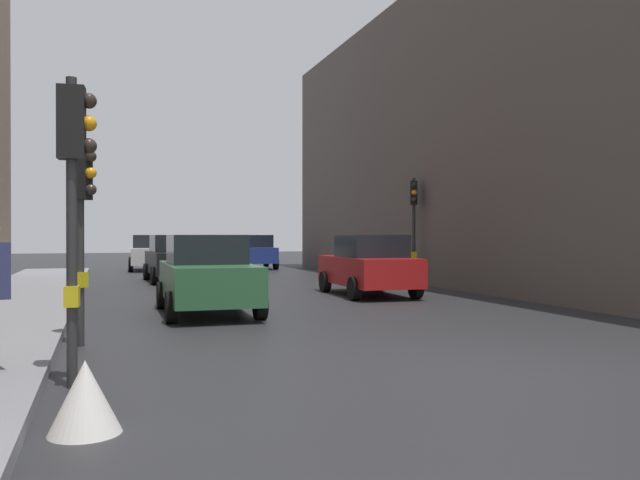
{
  "coord_description": "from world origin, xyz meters",
  "views": [
    {
      "loc": [
        -4.99,
        -7.57,
        1.75
      ],
      "look_at": [
        0.35,
        8.47,
        1.63
      ],
      "focal_mm": 36.68,
      "sensor_mm": 36.0,
      "label": 1
    }
  ],
  "objects_px": {
    "traffic_light_mid_street": "(414,211)",
    "car_white_compact": "(150,253)",
    "car_green_estate": "(207,274)",
    "warning_sign_triangle": "(85,397)",
    "car_blue_van": "(254,252)",
    "car_dark_suv": "(174,258)",
    "traffic_light_near_right": "(82,204)",
    "car_red_sedan": "(369,265)",
    "traffic_light_near_left": "(74,174)"
  },
  "relations": [
    {
      "from": "traffic_light_mid_street",
      "to": "car_white_compact",
      "type": "bearing_deg",
      "value": 122.08
    },
    {
      "from": "car_green_estate",
      "to": "car_white_compact",
      "type": "bearing_deg",
      "value": 90.01
    },
    {
      "from": "car_white_compact",
      "to": "warning_sign_triangle",
      "type": "relative_size",
      "value": 6.57
    },
    {
      "from": "car_blue_van",
      "to": "car_white_compact",
      "type": "relative_size",
      "value": 1.01
    },
    {
      "from": "car_dark_suv",
      "to": "car_green_estate",
      "type": "relative_size",
      "value": 1.01
    },
    {
      "from": "traffic_light_mid_street",
      "to": "traffic_light_near_right",
      "type": "height_order",
      "value": "traffic_light_mid_street"
    },
    {
      "from": "car_blue_van",
      "to": "warning_sign_triangle",
      "type": "relative_size",
      "value": 6.6
    },
    {
      "from": "traffic_light_mid_street",
      "to": "warning_sign_triangle",
      "type": "relative_size",
      "value": 5.77
    },
    {
      "from": "car_red_sedan",
      "to": "car_dark_suv",
      "type": "height_order",
      "value": "same"
    },
    {
      "from": "traffic_light_mid_street",
      "to": "car_blue_van",
      "type": "xyz_separation_m",
      "value": [
        -2.75,
        13.1,
        -1.71
      ]
    },
    {
      "from": "car_blue_van",
      "to": "car_white_compact",
      "type": "distance_m",
      "value": 5.36
    },
    {
      "from": "car_blue_van",
      "to": "car_red_sedan",
      "type": "bearing_deg",
      "value": -90.81
    },
    {
      "from": "car_green_estate",
      "to": "warning_sign_triangle",
      "type": "xyz_separation_m",
      "value": [
        -2.36,
        -8.51,
        -0.55
      ]
    },
    {
      "from": "car_blue_van",
      "to": "car_white_compact",
      "type": "xyz_separation_m",
      "value": [
        -5.36,
        -0.16,
        0.0
      ]
    },
    {
      "from": "car_red_sedan",
      "to": "warning_sign_triangle",
      "type": "distance_m",
      "value": 13.68
    },
    {
      "from": "traffic_light_near_left",
      "to": "warning_sign_triangle",
      "type": "bearing_deg",
      "value": -85.09
    },
    {
      "from": "car_red_sedan",
      "to": "traffic_light_near_left",
      "type": "bearing_deg",
      "value": -128.72
    },
    {
      "from": "car_dark_suv",
      "to": "car_white_compact",
      "type": "xyz_separation_m",
      "value": [
        -0.36,
        8.41,
        0.0
      ]
    },
    {
      "from": "traffic_light_near_right",
      "to": "car_white_compact",
      "type": "distance_m",
      "value": 22.78
    },
    {
      "from": "car_green_estate",
      "to": "car_white_compact",
      "type": "distance_m",
      "value": 18.93
    },
    {
      "from": "car_dark_suv",
      "to": "traffic_light_near_left",
      "type": "bearing_deg",
      "value": -99.54
    },
    {
      "from": "car_white_compact",
      "to": "car_red_sedan",
      "type": "bearing_deg",
      "value": -72.22
    },
    {
      "from": "traffic_light_near_left",
      "to": "traffic_light_near_right",
      "type": "bearing_deg",
      "value": 90.06
    },
    {
      "from": "traffic_light_near_left",
      "to": "traffic_light_mid_street",
      "type": "distance_m",
      "value": 16.49
    },
    {
      "from": "traffic_light_mid_street",
      "to": "traffic_light_near_left",
      "type": "bearing_deg",
      "value": -130.15
    },
    {
      "from": "traffic_light_near_left",
      "to": "car_dark_suv",
      "type": "bearing_deg",
      "value": 80.46
    },
    {
      "from": "car_dark_suv",
      "to": "traffic_light_mid_street",
      "type": "bearing_deg",
      "value": -30.28
    },
    {
      "from": "traffic_light_near_left",
      "to": "warning_sign_triangle",
      "type": "distance_m",
      "value": 2.86
    },
    {
      "from": "car_dark_suv",
      "to": "car_green_estate",
      "type": "bearing_deg",
      "value": -91.94
    },
    {
      "from": "car_dark_suv",
      "to": "car_blue_van",
      "type": "bearing_deg",
      "value": 59.75
    },
    {
      "from": "traffic_light_near_left",
      "to": "traffic_light_near_right",
      "type": "height_order",
      "value": "traffic_light_near_left"
    },
    {
      "from": "car_green_estate",
      "to": "car_white_compact",
      "type": "height_order",
      "value": "same"
    },
    {
      "from": "traffic_light_near_right",
      "to": "car_red_sedan",
      "type": "height_order",
      "value": "traffic_light_near_right"
    },
    {
      "from": "warning_sign_triangle",
      "to": "car_red_sedan",
      "type": "bearing_deg",
      "value": 56.78
    },
    {
      "from": "traffic_light_near_right",
      "to": "car_blue_van",
      "type": "bearing_deg",
      "value": 70.9
    },
    {
      "from": "traffic_light_near_left",
      "to": "traffic_light_near_right",
      "type": "distance_m",
      "value": 2.95
    },
    {
      "from": "car_blue_van",
      "to": "car_green_estate",
      "type": "bearing_deg",
      "value": -105.67
    },
    {
      "from": "car_red_sedan",
      "to": "warning_sign_triangle",
      "type": "xyz_separation_m",
      "value": [
        -7.49,
        -11.44,
        -0.55
      ]
    },
    {
      "from": "car_red_sedan",
      "to": "car_blue_van",
      "type": "bearing_deg",
      "value": 89.19
    },
    {
      "from": "traffic_light_near_right",
      "to": "car_blue_van",
      "type": "relative_size",
      "value": 0.76
    },
    {
      "from": "traffic_light_near_left",
      "to": "car_blue_van",
      "type": "relative_size",
      "value": 0.83
    },
    {
      "from": "car_dark_suv",
      "to": "car_blue_van",
      "type": "relative_size",
      "value": 0.99
    },
    {
      "from": "car_green_estate",
      "to": "traffic_light_near_left",
      "type": "bearing_deg",
      "value": -110.88
    },
    {
      "from": "traffic_light_near_left",
      "to": "traffic_light_mid_street",
      "type": "xyz_separation_m",
      "value": [
        10.63,
        12.61,
        0.13
      ]
    },
    {
      "from": "car_red_sedan",
      "to": "car_dark_suv",
      "type": "xyz_separation_m",
      "value": [
        -4.77,
        7.59,
        0.0
      ]
    },
    {
      "from": "traffic_light_mid_street",
      "to": "car_white_compact",
      "type": "xyz_separation_m",
      "value": [
        -8.11,
        12.94,
        -1.71
      ]
    },
    {
      "from": "car_dark_suv",
      "to": "traffic_light_near_right",
      "type": "bearing_deg",
      "value": -101.48
    },
    {
      "from": "traffic_light_near_right",
      "to": "car_dark_suv",
      "type": "bearing_deg",
      "value": 78.52
    },
    {
      "from": "traffic_light_mid_street",
      "to": "car_white_compact",
      "type": "height_order",
      "value": "traffic_light_mid_street"
    },
    {
      "from": "car_green_estate",
      "to": "warning_sign_triangle",
      "type": "distance_m",
      "value": 8.84
    }
  ]
}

